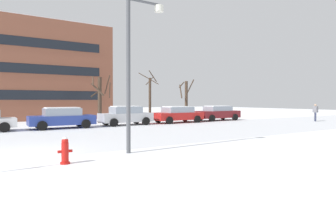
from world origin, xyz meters
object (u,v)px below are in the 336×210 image
at_px(parked_car_blue, 62,118).
at_px(pedestrian_crossing, 315,111).
at_px(street_lamp, 135,58).
at_px(parked_car_red, 178,114).
at_px(fire_hydrant, 65,150).
at_px(parked_car_silver, 126,115).
at_px(parked_car_maroon, 218,113).

height_order(parked_car_blue, pedestrian_crossing, pedestrian_crossing).
distance_m(street_lamp, parked_car_red, 15.06).
xyz_separation_m(street_lamp, parked_car_blue, (-0.27, 11.33, -2.86)).
height_order(street_lamp, pedestrian_crossing, street_lamp).
bearing_deg(fire_hydrant, street_lamp, 13.30).
distance_m(parked_car_blue, parked_car_red, 9.89).
xyz_separation_m(fire_hydrant, parked_car_silver, (7.40, 12.04, 0.35)).
xyz_separation_m(parked_car_blue, parked_car_maroon, (14.83, 0.11, -0.01)).
bearing_deg(fire_hydrant, parked_car_silver, 58.42).
relative_size(parked_car_maroon, pedestrian_crossing, 2.79).
height_order(fire_hydrant, street_lamp, street_lamp).
bearing_deg(street_lamp, parked_car_maroon, 38.17).
height_order(parked_car_maroon, pedestrian_crossing, pedestrian_crossing).
distance_m(parked_car_silver, parked_car_maroon, 9.89).
relative_size(street_lamp, parked_car_silver, 1.43).
xyz_separation_m(parked_car_maroon, pedestrian_crossing, (7.00, -5.87, 0.21)).
relative_size(parked_car_blue, parked_car_silver, 1.06).
relative_size(fire_hydrant, parked_car_blue, 0.19).
relative_size(parked_car_silver, parked_car_red, 0.92).
relative_size(fire_hydrant, parked_car_maroon, 0.19).
distance_m(fire_hydrant, street_lamp, 4.25).
bearing_deg(parked_car_blue, parked_car_silver, 0.79).
xyz_separation_m(parked_car_silver, parked_car_red, (4.94, -0.17, -0.03)).
xyz_separation_m(parked_car_blue, pedestrian_crossing, (21.83, -5.76, 0.20)).
relative_size(parked_car_red, parked_car_maroon, 0.99).
bearing_deg(parked_car_blue, pedestrian_crossing, -14.79).
distance_m(fire_hydrant, parked_car_maroon, 21.10).
bearing_deg(pedestrian_crossing, parked_car_silver, 160.95).
relative_size(parked_car_silver, parked_car_maroon, 0.91).
height_order(parked_car_red, parked_car_maroon, parked_car_red).
bearing_deg(parked_car_red, fire_hydrant, -136.11).
bearing_deg(street_lamp, parked_car_blue, 91.37).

